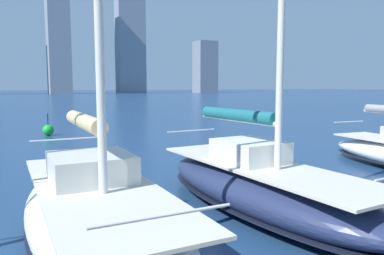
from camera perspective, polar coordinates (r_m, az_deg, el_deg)
sailboat_teal at (r=9.62m, az=10.31°, el=-8.37°), size 2.81×7.93×12.36m
sailboat_tan at (r=7.77m, az=-14.29°, el=-12.04°), size 2.71×7.54×12.56m
channel_buoy at (r=25.52m, az=-21.06°, el=-0.36°), size 0.70×0.70×1.40m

